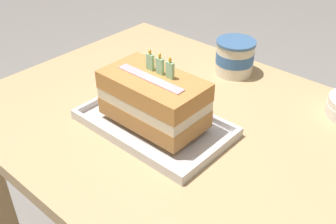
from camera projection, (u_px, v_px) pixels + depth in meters
name	position (u px, v px, depth m)	size (l,w,h in m)	color
dining_table	(180.00, 150.00, 1.05)	(1.03, 0.78, 0.69)	tan
foil_tray	(154.00, 125.00, 0.95)	(0.36, 0.22, 0.02)	silver
birthday_cake	(154.00, 99.00, 0.91)	(0.24, 0.14, 0.16)	#C58544
ice_cream_tub	(235.00, 57.00, 1.16)	(0.11, 0.11, 0.10)	silver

